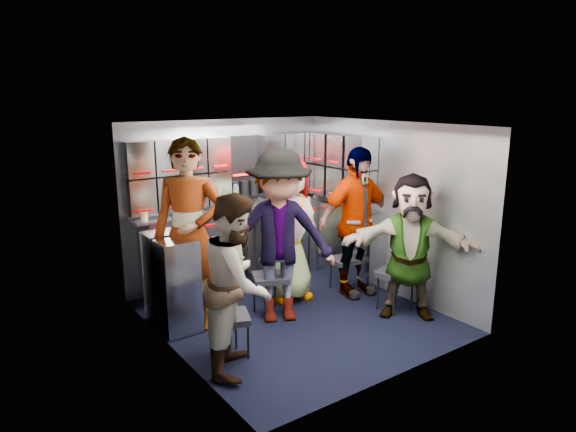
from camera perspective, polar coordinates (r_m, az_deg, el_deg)
floor at (r=5.79m, az=0.79°, el=-11.11°), size 3.00×3.00×0.00m
wall_back at (r=6.68m, az=-6.74°, el=1.62°), size 2.80×0.04×2.10m
wall_left at (r=4.79m, az=-12.89°, el=-3.37°), size 0.04×3.00×2.10m
wall_right at (r=6.35m, az=11.12°, el=0.83°), size 0.04×3.00×2.10m
ceiling at (r=5.28m, az=0.87°, el=10.11°), size 2.80×3.00×0.02m
cart_bank_back at (r=6.64m, az=-5.74°, el=-3.37°), size 2.68×0.38×0.99m
cart_bank_left at (r=5.53m, az=-12.81°, el=-7.14°), size 0.38×0.76×0.99m
counter at (r=6.51m, az=-5.85°, el=1.02°), size 2.68×0.42×0.03m
locker_bank_back at (r=6.48m, az=-6.21°, el=5.22°), size 2.68×0.28×0.82m
locker_bank_right at (r=6.66m, az=6.04°, el=5.45°), size 0.28×1.00×0.82m
right_cabinet at (r=6.80m, az=6.39°, el=-2.95°), size 0.28×1.20×1.00m
coffee_niche at (r=6.62m, az=-5.09°, el=5.24°), size 0.46×0.16×0.84m
red_latch_strip at (r=6.37m, az=-4.94°, el=-0.48°), size 2.60×0.02×0.03m
jump_seat_near_left at (r=4.84m, az=-6.59°, el=-11.39°), size 0.46×0.45×0.43m
jump_seat_mid_left at (r=5.74m, az=-1.97°, el=-7.07°), size 0.49×0.48×0.45m
jump_seat_center at (r=6.29m, az=-0.86°, el=-5.16°), size 0.43×0.42×0.45m
jump_seat_mid_right at (r=6.48m, az=6.29°, el=-5.05°), size 0.39×0.38×0.41m
jump_seat_near_right at (r=5.95m, az=11.88°, el=-6.44°), size 0.49×0.48×0.47m
attendant_standing at (r=5.34m, az=-10.92°, el=-2.11°), size 0.87×0.82×1.99m
attendant_arc_a at (r=4.54m, az=-5.63°, el=-7.40°), size 0.96×0.98×1.59m
attendant_arc_b at (r=5.43m, az=-0.98°, el=-2.34°), size 1.38×1.12×1.86m
attendant_arc_c at (r=6.02m, az=0.09°, el=-1.48°), size 0.86×0.58×1.71m
attendant_arc_d at (r=6.20m, az=7.52°, el=-0.69°), size 1.08×0.50×1.81m
attendant_arc_e at (r=5.72m, az=13.38°, el=-3.30°), size 1.39×1.36×1.59m
bottle_left at (r=6.32m, az=-7.65°, el=2.02°), size 0.06×0.06×0.28m
bottle_mid at (r=6.43m, az=-5.80°, el=2.20°), size 0.07×0.07×0.26m
bottle_right at (r=6.70m, az=-1.95°, el=2.52°), size 0.07×0.07×0.22m
cup_left at (r=5.96m, az=-15.69°, el=0.07°), size 0.08×0.08×0.10m
cup_right at (r=7.13m, az=3.16°, el=2.71°), size 0.08×0.08×0.11m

